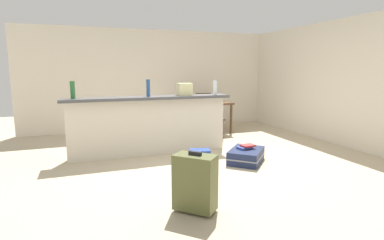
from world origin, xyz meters
The scene contains 16 objects.
ground_plane centered at (0.00, 0.00, -0.03)m, with size 13.00×13.00×0.05m, color #BCAD8E.
wall_back centered at (0.00, 3.05, 1.25)m, with size 6.60×0.10×2.50m, color silver.
wall_right centered at (3.05, 0.30, 1.25)m, with size 0.10×6.00×2.50m, color silver.
partition_half_wall centered at (-0.73, 0.59, 0.50)m, with size 2.80×0.20×1.00m, color silver.
bar_countertop centered at (-0.73, 0.59, 1.02)m, with size 2.96×0.40×0.05m, color #4C4C51.
bottle_green centered at (-1.99, 0.59, 1.19)m, with size 0.08×0.08×0.28m, color #2D6B38.
bottle_blue centered at (-0.76, 0.55, 1.20)m, with size 0.06×0.06×0.30m, color #284C89.
bottle_clear centered at (0.50, 0.51, 1.18)m, with size 0.08×0.08×0.27m, color silver.
grocery_bag centered at (-0.06, 0.63, 1.16)m, with size 0.26×0.18×0.22m, color beige.
dining_table centered at (0.97, 2.04, 0.65)m, with size 1.10×0.80×0.74m.
dining_chair_near_partition centered at (0.88, 1.51, 0.52)m, with size 0.40×0.40×0.93m.
dining_chair_far_side centered at (1.06, 2.52, 0.52)m, with size 0.44×0.44×0.93m.
suitcase_flat_navy centered at (0.64, -0.44, 0.11)m, with size 0.83×0.84×0.22m.
backpack_blue centered at (-0.36, -0.90, 0.20)m, with size 0.32×0.29×0.42m.
suitcase_upright_olive centered at (-0.78, -1.83, 0.33)m, with size 0.48×0.48×0.67m.
book_stack centered at (0.65, -0.41, 0.25)m, with size 0.31×0.21×0.07m.
Camera 1 is at (-1.88, -4.74, 1.52)m, focal length 28.73 mm.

